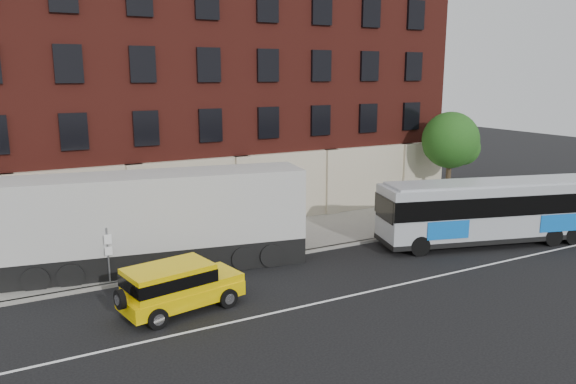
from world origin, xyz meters
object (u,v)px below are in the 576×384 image
sign_pole (108,253)px  street_tree (451,142)px  shipping_container (156,223)px  yellow_suv (176,285)px  city_bus (494,209)px

sign_pole → street_tree: 22.49m
shipping_container → yellow_suv: bearing=-97.3°
sign_pole → shipping_container: bearing=24.6°
sign_pole → street_tree: street_tree is taller
sign_pole → city_bus: size_ratio=0.20×
sign_pole → shipping_container: size_ratio=0.19×
sign_pole → city_bus: (18.78, -3.26, 0.37)m
city_bus → yellow_suv: size_ratio=2.53×
sign_pole → city_bus: bearing=-9.9°
street_tree → shipping_container: size_ratio=0.46×
street_tree → yellow_suv: 21.80m
sign_pole → street_tree: bearing=8.6°
sign_pole → yellow_suv: sign_pole is taller
sign_pole → city_bus: 19.06m
yellow_suv → sign_pole: bearing=114.4°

